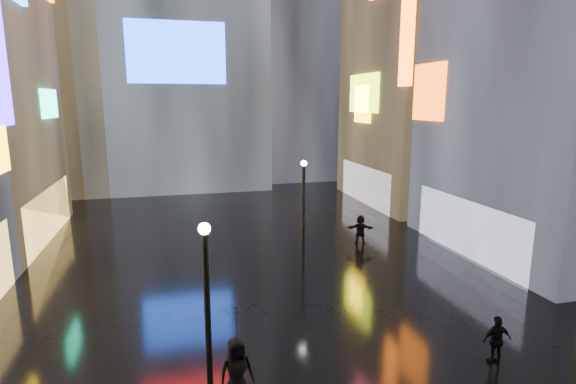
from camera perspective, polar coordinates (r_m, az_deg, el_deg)
name	(u,v)px	position (r m, az deg, el deg)	size (l,w,h in m)	color
ground	(250,255)	(24.34, -4.80, -7.93)	(140.00, 140.00, 0.00)	black
building_right_far	(429,23)	(38.62, 17.48, 19.77)	(10.28, 12.00, 28.00)	black
tower_flank_right	(289,15)	(51.09, 0.16, 21.55)	(12.00, 12.00, 34.00)	black
tower_flank_left	(44,43)	(46.05, -28.54, 16.29)	(10.00, 10.00, 26.00)	black
lamp_near	(207,310)	(11.79, -10.20, -14.50)	(0.30, 0.30, 5.20)	black
lamp_far	(304,205)	(22.61, 1.99, -1.63)	(0.30, 0.30, 5.20)	black
pedestrian_3	(497,340)	(16.04, 24.99, -16.67)	(0.93, 0.39, 1.58)	black
pedestrian_4	(237,372)	(13.01, -6.55, -21.73)	(0.94, 0.61, 1.93)	black
pedestrian_5	(360,230)	(26.09, 9.17, -4.74)	(1.58, 0.50, 1.70)	black
umbrella_2	(235,322)	(12.28, -6.71, -16.13)	(1.02, 1.04, 0.93)	black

